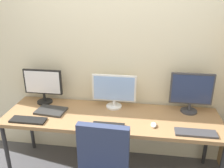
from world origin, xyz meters
The scene contains 10 objects.
wall_back centered at (0.00, 1.02, 1.30)m, with size 4.72×0.10×2.60m.
desk centered at (0.00, 0.60, 0.69)m, with size 2.32×0.68×0.74m.
monitor_left centered at (-0.84, 0.81, 0.97)m, with size 0.46×0.18×0.41m.
monitor_center centered at (0.00, 0.81, 0.95)m, with size 0.50×0.18×0.39m.
monitor_right centered at (0.84, 0.81, 0.99)m, with size 0.45×0.18×0.45m.
keyboard_left centered at (-0.84, 0.37, 0.75)m, with size 0.37×0.13×0.02m, color black.
keyboard_center centered at (0.00, 0.37, 0.75)m, with size 0.32×0.13×0.02m, color black.
keyboard_right centered at (0.84, 0.37, 0.75)m, with size 0.39×0.13×0.02m, color #38383D.
computer_mouse centered at (0.45, 0.45, 0.76)m, with size 0.06×0.10×0.03m, color silver.
laptop_closed centered at (-0.68, 0.59, 0.75)m, with size 0.32×0.22×0.02m, color #2D2D2D.
Camera 1 is at (0.33, -1.64, 2.02)m, focal length 38.28 mm.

